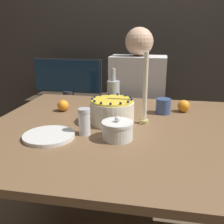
# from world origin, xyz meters

# --- Properties ---
(wall_behind) EXTENTS (8.00, 0.05, 2.60)m
(wall_behind) POSITION_xyz_m (0.00, 1.40, 1.30)
(wall_behind) COLOR #38332D
(wall_behind) RESTS_ON ground_plane
(dining_table) EXTENTS (1.39, 1.13, 0.77)m
(dining_table) POSITION_xyz_m (0.00, 0.00, 0.67)
(dining_table) COLOR brown
(dining_table) RESTS_ON ground_plane
(cake) EXTENTS (0.22, 0.22, 0.13)m
(cake) POSITION_xyz_m (-0.10, 0.06, 0.83)
(cake) COLOR #EFE5CC
(cake) RESTS_ON dining_table
(sugar_bowl) EXTENTS (0.13, 0.13, 0.10)m
(sugar_bowl) POSITION_xyz_m (-0.04, -0.14, 0.81)
(sugar_bowl) COLOR silver
(sugar_bowl) RESTS_ON dining_table
(sugar_shaker) EXTENTS (0.05, 0.05, 0.12)m
(sugar_shaker) POSITION_xyz_m (-0.19, -0.12, 0.83)
(sugar_shaker) COLOR white
(sugar_shaker) RESTS_ON dining_table
(plate_stack) EXTENTS (0.22, 0.22, 0.02)m
(plate_stack) POSITION_xyz_m (-0.33, -0.18, 0.78)
(plate_stack) COLOR silver
(plate_stack) RESTS_ON dining_table
(candle) EXTENTS (0.05, 0.05, 0.35)m
(candle) POSITION_xyz_m (0.06, 0.07, 0.92)
(candle) COLOR tan
(candle) RESTS_ON dining_table
(bottle) EXTENTS (0.07, 0.07, 0.24)m
(bottle) POSITION_xyz_m (-0.13, 0.24, 0.87)
(bottle) COLOR #B2B7BC
(bottle) RESTS_ON dining_table
(cup) EXTENTS (0.08, 0.08, 0.08)m
(cup) POSITION_xyz_m (0.15, 0.26, 0.82)
(cup) COLOR #384C7F
(cup) RESTS_ON dining_table
(orange_fruit_0) EXTENTS (0.06, 0.06, 0.06)m
(orange_fruit_0) POSITION_xyz_m (-0.41, 0.20, 0.81)
(orange_fruit_0) COLOR orange
(orange_fruit_0) RESTS_ON dining_table
(orange_fruit_1) EXTENTS (0.06, 0.06, 0.06)m
(orange_fruit_1) POSITION_xyz_m (-0.12, 0.36, 0.81)
(orange_fruit_1) COLOR orange
(orange_fruit_1) RESTS_ON dining_table
(orange_fruit_2) EXTENTS (0.07, 0.07, 0.07)m
(orange_fruit_2) POSITION_xyz_m (0.26, 0.31, 0.81)
(orange_fruit_2) COLOR orange
(orange_fruit_2) RESTS_ON dining_table
(person_man_blue_shirt) EXTENTS (0.40, 0.34, 1.23)m
(person_man_blue_shirt) POSITION_xyz_m (-0.04, 0.76, 0.54)
(person_man_blue_shirt) COLOR #473D33
(person_man_blue_shirt) RESTS_ON ground_plane
(side_cabinet) EXTENTS (0.67, 0.43, 0.61)m
(side_cabinet) POSITION_xyz_m (-0.73, 1.14, 0.31)
(side_cabinet) COLOR #382D23
(side_cabinet) RESTS_ON ground_plane
(tv_monitor) EXTENTS (0.64, 0.10, 0.35)m
(tv_monitor) POSITION_xyz_m (-0.73, 1.14, 0.80)
(tv_monitor) COLOR #2D2D33
(tv_monitor) RESTS_ON side_cabinet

